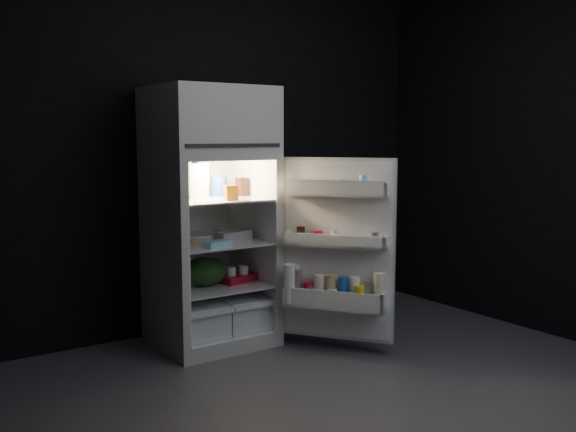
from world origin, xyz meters
TOP-DOWN VIEW (x-y plane):
  - floor at (0.00, 0.00)m, footprint 4.00×3.40m
  - wall_back at (0.00, 1.70)m, footprint 4.00×0.00m
  - wall_right at (2.00, 0.00)m, footprint 0.00×3.40m
  - refrigerator at (-0.14, 1.32)m, footprint 0.76×0.71m
  - fridge_door at (0.45, 0.64)m, footprint 0.58×0.69m
  - milk_jug at (-0.23, 1.34)m, footprint 0.14×0.14m
  - mayo_jar at (-0.02, 1.38)m, footprint 0.15×0.15m
  - jam_jar at (0.12, 1.32)m, footprint 0.11×0.11m
  - amber_bottle at (-0.40, 1.38)m, footprint 0.10×0.10m
  - small_carton at (-0.10, 1.08)m, footprint 0.09×0.07m
  - egg_carton at (-0.02, 1.19)m, footprint 0.28×0.15m
  - pie at (-0.21, 1.37)m, footprint 0.36×0.36m
  - flat_package at (-0.21, 1.06)m, footprint 0.20×0.13m
  - wrapped_pkg at (0.10, 1.46)m, footprint 0.14×0.13m
  - produce_bag at (-0.21, 1.26)m, footprint 0.35×0.30m
  - yogurt_tray at (0.04, 1.24)m, footprint 0.30×0.20m
  - small_can_red at (-0.04, 1.41)m, footprint 0.07×0.07m
  - small_can_silver at (0.06, 1.43)m, footprint 0.08×0.08m

SIDE VIEW (x-z plane):
  - floor at x=0.00m, z-range 0.00..0.00m
  - yogurt_tray at x=0.04m, z-range 0.43..0.48m
  - small_can_red at x=-0.04m, z-range 0.43..0.52m
  - small_can_silver at x=0.06m, z-range 0.43..0.52m
  - produce_bag at x=-0.21m, z-range 0.43..0.62m
  - fridge_door at x=0.45m, z-range 0.07..1.29m
  - pie at x=-0.21m, z-range 0.73..0.77m
  - flat_package at x=-0.21m, z-range 0.73..0.77m
  - wrapped_pkg at x=0.10m, z-range 0.73..0.78m
  - egg_carton at x=-0.02m, z-range 0.73..0.80m
  - refrigerator at x=-0.14m, z-range 0.07..1.85m
  - small_carton at x=-0.10m, z-range 1.03..1.13m
  - jam_jar at x=0.12m, z-range 1.03..1.16m
  - mayo_jar at x=-0.02m, z-range 1.03..1.17m
  - amber_bottle at x=-0.40m, z-range 1.03..1.25m
  - milk_jug at x=-0.23m, z-range 1.03..1.27m
  - wall_back at x=0.00m, z-range 0.00..2.70m
  - wall_right at x=2.00m, z-range 0.00..2.70m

